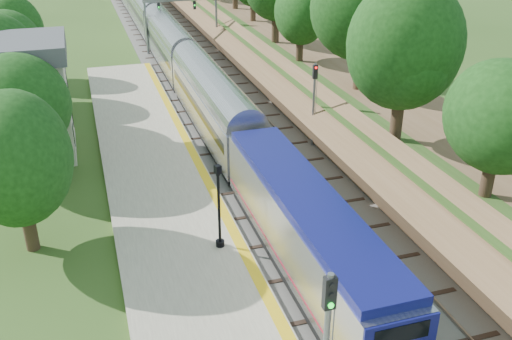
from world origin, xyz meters
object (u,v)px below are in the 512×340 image
object	(u,v)px
signal_gantry	(181,9)
lamppost_far	(219,211)
signal_farside	(314,96)
station_building	(5,100)
train	(157,29)

from	to	relation	value
signal_gantry	lamppost_far	world-z (taller)	signal_gantry
lamppost_far	signal_farside	distance (m)	14.69
station_building	signal_gantry	distance (m)	29.94
station_building	signal_gantry	xyz separation A→B (m)	(16.47, 24.99, 0.73)
signal_farside	station_building	bearing A→B (deg)	167.09
signal_gantry	lamppost_far	xyz separation A→B (m)	(-5.82, -40.69, -2.43)
station_building	lamppost_far	xyz separation A→B (m)	(10.65, -15.70, -1.70)
signal_gantry	signal_farside	xyz separation A→B (m)	(3.73, -29.62, -1.04)
signal_gantry	train	size ratio (longest dim) A/B	0.07
lamppost_far	signal_farside	world-z (taller)	signal_farside
station_building	signal_farside	distance (m)	20.72
lamppost_far	signal_farside	size ratio (longest dim) A/B	0.75
train	lamppost_far	size ratio (longest dim) A/B	24.94
train	lamppost_far	distance (m)	43.84
station_building	signal_farside	world-z (taller)	station_building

